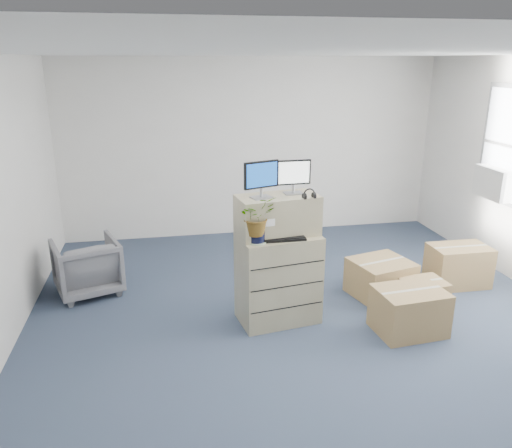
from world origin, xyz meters
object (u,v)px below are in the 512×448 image
(monitor_right, at_px, (294,175))
(office_chair, at_px, (87,264))
(potted_plant, at_px, (257,221))
(filing_cabinet_lower, at_px, (278,278))
(keyboard, at_px, (281,238))
(water_bottle, at_px, (280,223))
(monitor_left, at_px, (261,177))

(monitor_right, bearing_deg, office_chair, 154.09)
(potted_plant, relative_size, office_chair, 0.66)
(filing_cabinet_lower, bearing_deg, monitor_right, 20.04)
(monitor_right, relative_size, keyboard, 0.74)
(monitor_right, xyz_separation_m, office_chair, (-2.31, 1.01, -1.23))
(water_bottle, distance_m, office_chair, 2.50)
(filing_cabinet_lower, xyz_separation_m, potted_plant, (-0.27, -0.16, 0.72))
(monitor_left, bearing_deg, office_chair, 131.76)
(monitor_left, height_order, water_bottle, monitor_left)
(filing_cabinet_lower, distance_m, potted_plant, 0.78)
(monitor_left, relative_size, office_chair, 0.51)
(keyboard, bearing_deg, monitor_left, 152.11)
(office_chair, bearing_deg, filing_cabinet_lower, 133.78)
(water_bottle, bearing_deg, monitor_right, 5.27)
(filing_cabinet_lower, relative_size, office_chair, 1.31)
(monitor_left, distance_m, water_bottle, 0.58)
(monitor_right, bearing_deg, monitor_left, -166.51)
(office_chair, bearing_deg, monitor_right, 137.43)
(water_bottle, height_order, office_chair, water_bottle)
(keyboard, height_order, water_bottle, water_bottle)
(office_chair, bearing_deg, monitor_left, 131.30)
(filing_cabinet_lower, bearing_deg, monitor_left, 174.25)
(monitor_left, bearing_deg, potted_plant, -135.59)
(potted_plant, bearing_deg, monitor_right, 30.14)
(filing_cabinet_lower, xyz_separation_m, keyboard, (-0.00, -0.11, 0.50))
(filing_cabinet_lower, height_order, monitor_left, monitor_left)
(filing_cabinet_lower, height_order, potted_plant, potted_plant)
(monitor_right, distance_m, keyboard, 0.67)
(filing_cabinet_lower, distance_m, office_chair, 2.41)
(monitor_left, bearing_deg, filing_cabinet_lower, -15.65)
(monitor_left, bearing_deg, keyboard, -47.18)
(monitor_left, relative_size, keyboard, 0.77)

